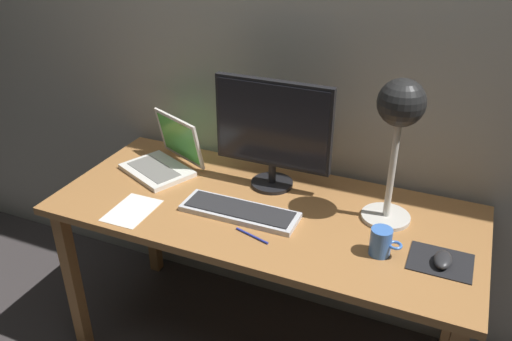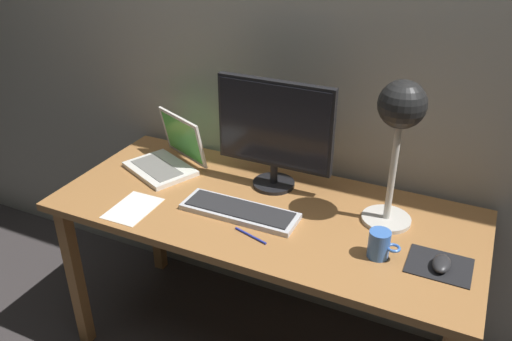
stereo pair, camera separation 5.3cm
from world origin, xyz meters
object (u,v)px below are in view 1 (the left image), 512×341
Objects in this scene: coffee_mug at (381,242)px; monitor at (273,129)px; desk_lamp at (399,118)px; mouse at (443,260)px; laptop at (167,155)px; pen at (252,236)px; keyboard_main at (240,211)px.

monitor is at bearing 150.35° from coffee_mug.
monitor is 4.46× the size of coffee_mug.
desk_lamp reaches higher than mouse.
coffee_mug is (0.96, -0.24, -0.01)m from laptop.
laptop is 3.46× the size of coffee_mug.
laptop is at bearing 149.10° from pen.
monitor is at bearing 159.39° from mouse.
desk_lamp is 5.01× the size of coffee_mug.
monitor is 1.29× the size of laptop.
coffee_mug reaches higher than keyboard_main.
laptop reaches higher than keyboard_main.
mouse is at bearing 9.27° from pen.
coffee_mug is at bearing -29.65° from monitor.
keyboard_main is 4.59× the size of mouse.
laptop is 2.61× the size of pen.
coffee_mug is (-0.19, -0.02, 0.03)m from mouse.
desk_lamp is (0.47, -0.06, 0.15)m from monitor.
laptop is at bearing 154.55° from keyboard_main.
keyboard_main is 3.15× the size of pen.
desk_lamp reaches higher than pen.
keyboard_main is 0.83× the size of desk_lamp.
mouse is 0.69× the size of pen.
keyboard_main is 0.72m from mouse.
laptop is 0.63m from pen.
monitor reaches higher than coffee_mug.
laptop is 3.80× the size of mouse.
pen is at bearing -169.55° from coffee_mug.
keyboard_main is at bearing -25.45° from laptop.
mouse is at bearing -20.61° from monitor.
pen is (0.07, -0.36, -0.24)m from monitor.
keyboard_main is at bearing 176.22° from coffee_mug.
desk_lamp is 0.41m from coffee_mug.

